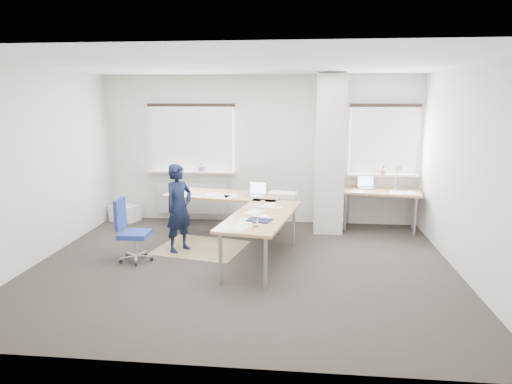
# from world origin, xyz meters

# --- Properties ---
(ground) EXTENTS (6.00, 6.00, 0.00)m
(ground) POSITION_xyz_m (0.00, 0.00, 0.00)
(ground) COLOR #292421
(ground) RESTS_ON ground
(room_shell) EXTENTS (6.04, 5.04, 2.82)m
(room_shell) POSITION_xyz_m (0.18, 0.45, 1.75)
(room_shell) COLOR beige
(room_shell) RESTS_ON ground
(floor_mat) EXTENTS (1.53, 1.37, 0.01)m
(floor_mat) POSITION_xyz_m (-0.78, 0.76, 0.00)
(floor_mat) COLOR olive
(floor_mat) RESTS_ON ground
(white_crate) EXTENTS (0.61, 0.51, 0.31)m
(white_crate) POSITION_xyz_m (-2.63, 2.25, 0.16)
(white_crate) COLOR white
(white_crate) RESTS_ON ground
(desk_main) EXTENTS (2.40, 2.98, 0.96)m
(desk_main) POSITION_xyz_m (-0.08, 0.87, 0.69)
(desk_main) COLOR #9B6642
(desk_main) RESTS_ON ground
(desk_side) EXTENTS (1.50, 0.93, 1.22)m
(desk_side) POSITION_xyz_m (2.25, 2.15, 0.69)
(desk_side) COLOR #9B6642
(desk_side) RESTS_ON ground
(task_chair) EXTENTS (0.51, 0.50, 0.94)m
(task_chair) POSITION_xyz_m (-1.63, 0.06, 0.26)
(task_chair) COLOR navy
(task_chair) RESTS_ON ground
(person) EXTENTS (0.55, 0.60, 1.38)m
(person) POSITION_xyz_m (-1.07, 0.59, 0.69)
(person) COLOR black
(person) RESTS_ON ground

